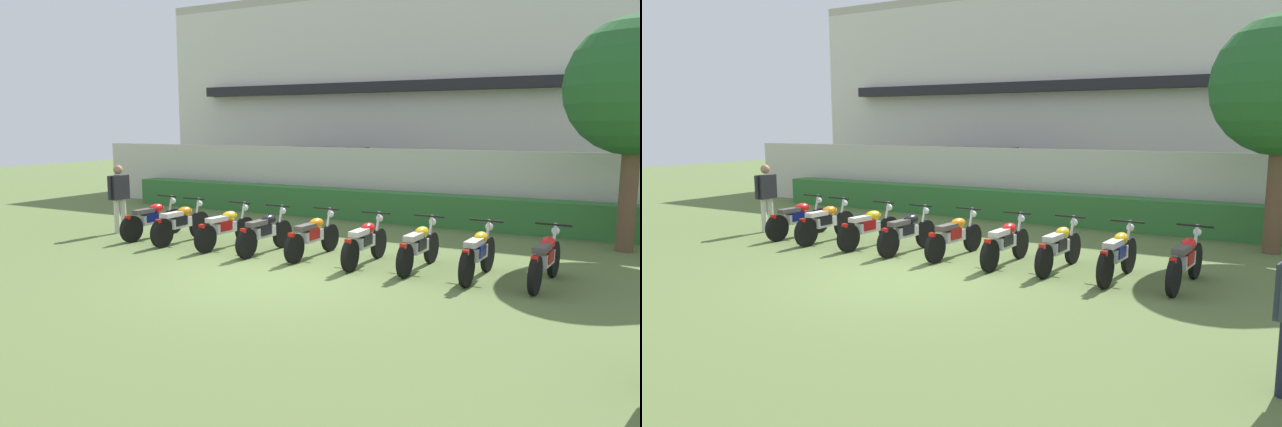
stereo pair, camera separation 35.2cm
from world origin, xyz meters
TOP-DOWN VIEW (x-y plane):
  - ground at (0.00, 0.00)m, footprint 60.00×60.00m
  - building at (0.00, 14.51)m, footprint 23.94×6.50m
  - compound_wall at (0.00, 7.32)m, footprint 22.75×0.30m
  - hedge_row at (0.00, 6.62)m, footprint 18.20×0.70m
  - parked_car at (-3.64, 9.42)m, footprint 4.64×2.38m
  - tree_near_inspector at (5.50, 5.36)m, footprint 2.83×2.83m
  - motorcycle_in_row_0 at (-4.36, 1.81)m, footprint 0.60×1.91m
  - motorcycle_in_row_1 at (-3.37, 1.67)m, footprint 0.60×1.87m
  - motorcycle_in_row_2 at (-2.16, 1.72)m, footprint 0.60×1.87m
  - motorcycle_in_row_3 at (-1.10, 1.66)m, footprint 0.60×1.85m
  - motorcycle_in_row_4 at (-0.04, 1.79)m, footprint 0.60×1.90m
  - motorcycle_in_row_5 at (1.15, 1.68)m, footprint 0.60×1.89m
  - motorcycle_in_row_6 at (2.19, 1.77)m, footprint 0.60×1.90m
  - motorcycle_in_row_7 at (3.29, 1.63)m, footprint 0.60×1.87m
  - motorcycle_in_row_8 at (4.37, 1.74)m, footprint 0.60×1.96m
  - inspector_person at (-5.55, 1.95)m, footprint 0.23×0.68m

SIDE VIEW (x-z plane):
  - ground at x=0.00m, z-range 0.00..0.00m
  - hedge_row at x=0.00m, z-range 0.00..0.83m
  - motorcycle_in_row_4 at x=-0.04m, z-range -0.03..0.91m
  - motorcycle_in_row_2 at x=-2.16m, z-range -0.03..0.92m
  - motorcycle_in_row_6 at x=2.19m, z-range -0.03..0.93m
  - motorcycle_in_row_5 at x=1.15m, z-range -0.03..0.93m
  - motorcycle_in_row_3 at x=-1.10m, z-range -0.03..0.93m
  - motorcycle_in_row_0 at x=-4.36m, z-range -0.03..0.93m
  - motorcycle_in_row_8 at x=4.37m, z-range -0.03..0.94m
  - motorcycle_in_row_1 at x=-3.37m, z-range -0.03..0.95m
  - motorcycle_in_row_7 at x=3.29m, z-range -0.03..0.95m
  - parked_car at x=-3.64m, z-range -0.01..1.88m
  - compound_wall at x=0.00m, z-range 0.00..1.98m
  - inspector_person at x=-5.55m, z-range 0.16..1.83m
  - tree_near_inspector at x=5.50m, z-range 0.98..5.82m
  - building at x=0.00m, z-range 0.00..7.52m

